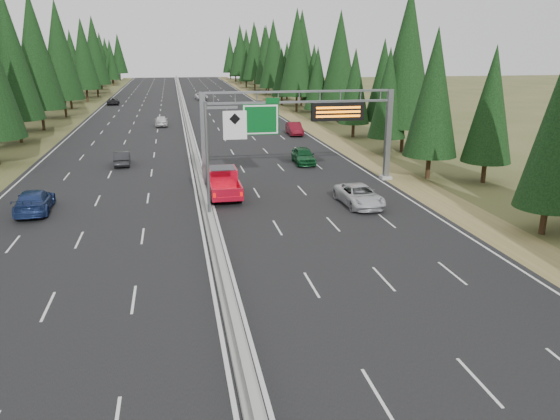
# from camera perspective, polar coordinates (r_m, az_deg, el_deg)

# --- Properties ---
(road) EXTENTS (32.00, 260.00, 0.08)m
(road) POSITION_cam_1_polar(r_m,az_deg,el_deg) (90.13, -9.80, 9.26)
(road) COLOR black
(road) RESTS_ON ground
(shoulder_right) EXTENTS (3.60, 260.00, 0.06)m
(shoulder_right) POSITION_cam_1_polar(r_m,az_deg,el_deg) (92.26, 1.47, 9.65)
(shoulder_right) COLOR olive
(shoulder_right) RESTS_ON ground
(shoulder_left) EXTENTS (3.60, 260.00, 0.06)m
(shoulder_left) POSITION_cam_1_polar(r_m,az_deg,el_deg) (91.49, -21.13, 8.49)
(shoulder_left) COLOR #434A22
(shoulder_left) RESTS_ON ground
(median_barrier) EXTENTS (0.70, 260.00, 0.85)m
(median_barrier) POSITION_cam_1_polar(r_m,az_deg,el_deg) (90.08, -9.81, 9.49)
(median_barrier) COLOR gray
(median_barrier) RESTS_ON road
(sign_gantry) EXTENTS (16.75, 0.98, 7.80)m
(sign_gantry) POSITION_cam_1_polar(r_m,az_deg,el_deg) (46.00, 2.82, 9.12)
(sign_gantry) COLOR slate
(sign_gantry) RESTS_ON road
(hov_sign_pole) EXTENTS (2.80, 0.50, 8.00)m
(hov_sign_pole) POSITION_cam_1_polar(r_m,az_deg,el_deg) (35.09, -6.66, 5.76)
(hov_sign_pole) COLOR slate
(hov_sign_pole) RESTS_ON road
(tree_row_right) EXTENTS (11.66, 246.21, 18.39)m
(tree_row_right) POSITION_cam_1_polar(r_m,az_deg,el_deg) (90.48, 4.60, 15.36)
(tree_row_right) COLOR black
(tree_row_right) RESTS_ON ground
(tree_row_left) EXTENTS (12.49, 244.56, 18.83)m
(tree_row_left) POSITION_cam_1_polar(r_m,az_deg,el_deg) (87.53, -24.92, 13.96)
(tree_row_left) COLOR black
(tree_row_left) RESTS_ON ground
(silver_minivan) EXTENTS (2.75, 5.50, 1.50)m
(silver_minivan) POSITION_cam_1_polar(r_m,az_deg,el_deg) (40.53, 8.28, 1.52)
(silver_minivan) COLOR silver
(silver_minivan) RESTS_ON road
(red_pickup) EXTENTS (2.29, 6.42, 2.09)m
(red_pickup) POSITION_cam_1_polar(r_m,az_deg,el_deg) (43.11, -5.96, 3.08)
(red_pickup) COLOR black
(red_pickup) RESTS_ON road
(car_ahead_green) EXTENTS (2.12, 4.84, 1.62)m
(car_ahead_green) POSITION_cam_1_polar(r_m,az_deg,el_deg) (54.80, 2.46, 5.71)
(car_ahead_green) COLOR #125126
(car_ahead_green) RESTS_ON road
(car_ahead_dkred) EXTENTS (1.93, 4.99, 1.62)m
(car_ahead_dkred) POSITION_cam_1_polar(r_m,az_deg,el_deg) (73.23, 1.52, 8.49)
(car_ahead_dkred) COLOR maroon
(car_ahead_dkred) RESTS_ON road
(car_ahead_dkgrey) EXTENTS (2.06, 4.65, 1.33)m
(car_ahead_dkgrey) POSITION_cam_1_polar(r_m,az_deg,el_deg) (105.40, -2.00, 10.92)
(car_ahead_dkgrey) COLOR black
(car_ahead_dkgrey) RESTS_ON road
(car_ahead_white) EXTENTS (2.80, 5.38, 1.45)m
(car_ahead_white) POSITION_cam_1_polar(r_m,az_deg,el_deg) (125.24, -8.23, 11.70)
(car_ahead_white) COLOR silver
(car_ahead_white) RESTS_ON road
(car_ahead_far) EXTENTS (1.82, 4.00, 1.33)m
(car_ahead_far) POSITION_cam_1_polar(r_m,az_deg,el_deg) (121.93, -8.08, 11.55)
(car_ahead_far) COLOR black
(car_ahead_far) RESTS_ON road
(car_onc_near) EXTENTS (1.66, 4.27, 1.39)m
(car_onc_near) POSITION_cam_1_polar(r_m,az_deg,el_deg) (56.24, -16.18, 5.22)
(car_onc_near) COLOR black
(car_onc_near) RESTS_ON road
(car_onc_blue) EXTENTS (2.63, 5.71, 1.62)m
(car_onc_blue) POSITION_cam_1_polar(r_m,az_deg,el_deg) (42.13, -24.30, 0.86)
(car_onc_blue) COLOR navy
(car_onc_blue) RESTS_ON road
(car_onc_white) EXTENTS (1.90, 4.58, 1.55)m
(car_onc_white) POSITION_cam_1_polar(r_m,az_deg,el_deg) (83.37, -12.30, 9.10)
(car_onc_white) COLOR silver
(car_onc_white) RESTS_ON road
(car_onc_far) EXTENTS (2.55, 5.11, 1.39)m
(car_onc_far) POSITION_cam_1_polar(r_m,az_deg,el_deg) (117.53, -17.04, 10.82)
(car_onc_far) COLOR black
(car_onc_far) RESTS_ON road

